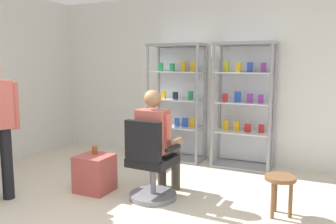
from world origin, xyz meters
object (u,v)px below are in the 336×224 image
(display_cabinet_right, at_px, (244,105))
(seated_shopkeeper, at_px, (157,138))
(office_chair, at_px, (150,167))
(tea_glass, at_px, (95,150))
(display_cabinet_left, at_px, (178,101))
(wooden_stool, at_px, (280,184))
(storage_crate, at_px, (95,173))

(display_cabinet_right, height_order, seated_shopkeeper, display_cabinet_right)
(office_chair, xyz_separation_m, tea_glass, (-0.80, 0.02, 0.12))
(display_cabinet_right, bearing_deg, display_cabinet_left, 179.94)
(tea_glass, relative_size, wooden_stool, 0.24)
(seated_shopkeeper, distance_m, wooden_stool, 1.46)
(seated_shopkeeper, height_order, wooden_stool, seated_shopkeeper)
(display_cabinet_right, relative_size, tea_glass, 18.43)
(seated_shopkeeper, bearing_deg, display_cabinet_left, 105.03)
(seated_shopkeeper, height_order, tea_glass, seated_shopkeeper)
(office_chair, height_order, tea_glass, office_chair)
(display_cabinet_right, relative_size, office_chair, 1.98)
(storage_crate, relative_size, wooden_stool, 1.06)
(seated_shopkeeper, bearing_deg, storage_crate, -165.29)
(office_chair, xyz_separation_m, wooden_stool, (1.43, 0.18, -0.05))
(office_chair, bearing_deg, tea_glass, 178.34)
(display_cabinet_right, distance_m, tea_glass, 2.35)
(display_cabinet_right, height_order, tea_glass, display_cabinet_right)
(office_chair, height_order, seated_shopkeeper, seated_shopkeeper)
(office_chair, distance_m, seated_shopkeeper, 0.36)
(storage_crate, height_order, tea_glass, tea_glass)
(display_cabinet_left, height_order, office_chair, display_cabinet_left)
(display_cabinet_left, height_order, storage_crate, display_cabinet_left)
(display_cabinet_left, xyz_separation_m, seated_shopkeeper, (0.44, -1.64, -0.25))
(seated_shopkeeper, xyz_separation_m, wooden_stool, (1.42, 0.02, -0.37))
(tea_glass, bearing_deg, seated_shopkeeper, 9.75)
(storage_crate, distance_m, wooden_stool, 2.20)
(wooden_stool, bearing_deg, office_chair, -172.83)
(seated_shopkeeper, xyz_separation_m, tea_glass, (-0.81, -0.14, -0.20))
(display_cabinet_left, height_order, tea_glass, display_cabinet_left)
(display_cabinet_left, height_order, display_cabinet_right, same)
(office_chair, distance_m, tea_glass, 0.81)
(tea_glass, bearing_deg, wooden_stool, 4.00)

